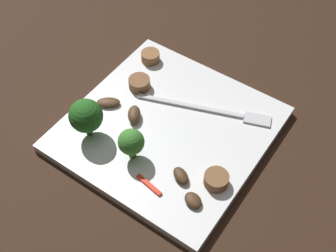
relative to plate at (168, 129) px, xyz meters
The scene contains 13 objects.
ground_plane 0.01m from the plate, ahead, with size 1.40×1.40×0.00m, color black.
plate is the anchor object (origin of this frame).
fork 0.07m from the plate, 56.86° to the left, with size 0.17×0.07×0.00m.
broccoli_floret_0 0.11m from the plate, 138.55° to the right, with size 0.04×0.04×0.06m.
broccoli_floret_1 0.07m from the plate, 98.40° to the right, with size 0.03×0.03×0.04m.
sausage_slice_0 0.10m from the plate, 21.89° to the right, with size 0.03×0.03×0.01m, color brown.
sausage_slice_1 0.13m from the plate, 136.43° to the left, with size 0.03×0.03×0.01m, color brown.
sausage_slice_2 0.08m from the plate, 154.36° to the left, with size 0.03×0.03×0.01m, color brown.
mushroom_0 0.08m from the plate, 44.41° to the right, with size 0.03×0.02×0.01m, color #422B19.
mushroom_1 0.09m from the plate, behind, with size 0.03×0.02×0.01m, color #4C331E.
mushroom_2 0.05m from the plate, 162.73° to the right, with size 0.03×0.02×0.01m, color #4C331E.
mushroom_3 0.11m from the plate, 40.88° to the right, with size 0.02×0.02×0.01m, color #422B19.
pepper_strip_0 0.09m from the plate, 69.33° to the right, with size 0.04×0.01×0.00m, color red.
Camera 1 is at (0.20, -0.29, 0.47)m, focal length 47.86 mm.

